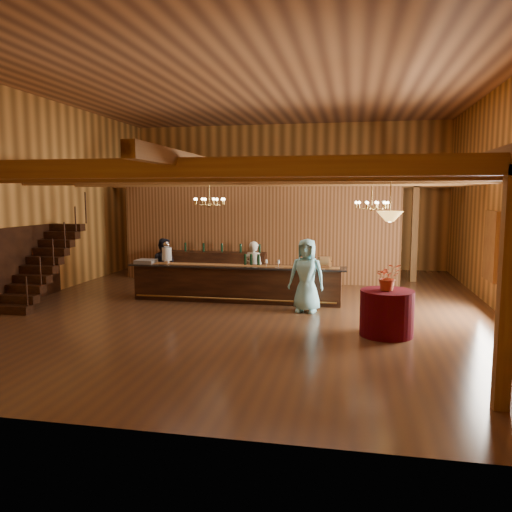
% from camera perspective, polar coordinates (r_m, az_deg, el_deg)
% --- Properties ---
extents(floor, '(14.00, 14.00, 0.00)m').
position_cam_1_polar(floor, '(12.89, -0.56, -5.62)').
color(floor, '#492D1D').
rests_on(floor, ground).
extents(ceiling, '(14.00, 14.00, 0.00)m').
position_cam_1_polar(ceiling, '(12.86, -0.60, 19.04)').
color(ceiling, '#AC7043').
rests_on(ceiling, wall_back).
extents(wall_back, '(12.00, 0.10, 5.50)m').
position_cam_1_polar(wall_back, '(19.49, 3.59, 6.79)').
color(wall_back, '#C28037').
rests_on(wall_back, floor).
extents(wall_front, '(12.00, 0.10, 5.50)m').
position_cam_1_polar(wall_front, '(5.90, -14.47, 6.10)').
color(wall_front, '#C28037').
rests_on(wall_front, floor).
extents(wall_left, '(0.10, 14.00, 5.50)m').
position_cam_1_polar(wall_left, '(14.99, -23.81, 6.15)').
color(wall_left, '#C28037').
rests_on(wall_left, floor).
extents(wall_right, '(0.10, 14.00, 5.50)m').
position_cam_1_polar(wall_right, '(12.80, 26.91, 5.94)').
color(wall_right, '#C28037').
rests_on(wall_right, floor).
extents(beam_grid, '(11.90, 13.90, 0.39)m').
position_cam_1_polar(beam_grid, '(13.09, -0.13, 8.86)').
color(beam_grid, olive).
rests_on(beam_grid, wall_left).
extents(support_posts, '(9.20, 10.20, 3.20)m').
position_cam_1_polar(support_posts, '(12.15, -1.05, 1.25)').
color(support_posts, olive).
rests_on(support_posts, floor).
extents(partition_wall, '(9.00, 0.18, 3.10)m').
position_cam_1_polar(partition_wall, '(16.16, 0.18, 2.51)').
color(partition_wall, brown).
rests_on(partition_wall, floor).
extents(window_right_back, '(0.12, 1.05, 1.75)m').
position_cam_1_polar(window_right_back, '(13.82, 25.31, 1.06)').
color(window_right_back, white).
rests_on(window_right_back, wall_right).
extents(staircase, '(1.00, 2.80, 2.00)m').
position_cam_1_polar(staircase, '(14.18, -23.33, -0.94)').
color(staircase, '#381B0D').
rests_on(staircase, floor).
extents(backroom_boxes, '(4.10, 0.60, 1.10)m').
position_cam_1_polar(backroom_boxes, '(18.19, 2.01, -0.23)').
color(backroom_boxes, '#381B0D').
rests_on(backroom_boxes, floor).
extents(tasting_bar, '(5.79, 0.76, 0.98)m').
position_cam_1_polar(tasting_bar, '(13.26, -2.29, -3.12)').
color(tasting_bar, '#381B0D').
rests_on(tasting_bar, floor).
extents(beverage_dispenser, '(0.26, 0.26, 0.60)m').
position_cam_1_polar(beverage_dispenser, '(13.76, -10.16, 0.36)').
color(beverage_dispenser, silver).
rests_on(beverage_dispenser, tasting_bar).
extents(glass_rack_tray, '(0.50, 0.50, 0.10)m').
position_cam_1_polar(glass_rack_tray, '(13.92, -12.47, -0.61)').
color(glass_rack_tray, gray).
rests_on(glass_rack_tray, tasting_bar).
extents(raffle_drum, '(0.34, 0.24, 0.30)m').
position_cam_1_polar(raffle_drum, '(12.79, 7.84, -0.60)').
color(raffle_drum, olive).
rests_on(raffle_drum, tasting_bar).
extents(bar_bottle_0, '(0.07, 0.07, 0.30)m').
position_cam_1_polar(bar_bottle_0, '(13.22, -1.24, -0.40)').
color(bar_bottle_0, black).
rests_on(bar_bottle_0, tasting_bar).
extents(bar_bottle_1, '(0.07, 0.07, 0.30)m').
position_cam_1_polar(bar_bottle_1, '(13.19, -0.55, -0.42)').
color(bar_bottle_1, black).
rests_on(bar_bottle_1, tasting_bar).
extents(bar_bottle_2, '(0.07, 0.07, 0.30)m').
position_cam_1_polar(bar_bottle_2, '(13.15, 0.29, -0.44)').
color(bar_bottle_2, black).
rests_on(bar_bottle_2, tasting_bar).
extents(backbar_shelf, '(3.50, 0.60, 0.98)m').
position_cam_1_polar(backbar_shelf, '(16.29, -4.95, -1.23)').
color(backbar_shelf, '#381B0D').
rests_on(backbar_shelf, floor).
extents(round_table, '(1.07, 1.07, 0.92)m').
position_cam_1_polar(round_table, '(10.42, 14.71, -6.31)').
color(round_table, '#420504').
rests_on(round_table, floor).
extents(chandelier_left, '(0.80, 0.80, 0.70)m').
position_cam_1_polar(chandelier_left, '(12.82, -5.34, 6.25)').
color(chandelier_left, '#A57F3D').
rests_on(chandelier_left, beam_grid).
extents(chandelier_right, '(0.80, 0.80, 0.78)m').
position_cam_1_polar(chandelier_right, '(12.71, 13.10, 5.73)').
color(chandelier_right, '#A57F3D').
rests_on(chandelier_right, beam_grid).
extents(pendant_lamp, '(0.52, 0.52, 0.90)m').
position_cam_1_polar(pendant_lamp, '(10.16, 15.06, 4.41)').
color(pendant_lamp, '#A57F3D').
rests_on(pendant_lamp, beam_grid).
extents(bartender, '(0.62, 0.47, 1.55)m').
position_cam_1_polar(bartender, '(13.86, -0.27, -1.47)').
color(bartender, silver).
rests_on(bartender, floor).
extents(staff_second, '(0.78, 0.61, 1.59)m').
position_cam_1_polar(staff_second, '(14.53, -10.54, -1.12)').
color(staff_second, black).
rests_on(staff_second, floor).
extents(guest, '(0.95, 0.70, 1.78)m').
position_cam_1_polar(guest, '(12.07, 5.80, -2.23)').
color(guest, '#88DEF1').
rests_on(guest, floor).
extents(floor_plant, '(0.85, 0.75, 1.30)m').
position_cam_1_polar(floor_plant, '(16.20, 8.17, -0.75)').
color(floor_plant, '#3C6C2D').
rests_on(floor_plant, floor).
extents(table_flowers, '(0.56, 0.51, 0.55)m').
position_cam_1_polar(table_flowers, '(10.25, 14.85, -2.33)').
color(table_flowers, '#C04D2E').
rests_on(table_flowers, round_table).
extents(table_vase, '(0.20, 0.20, 0.30)m').
position_cam_1_polar(table_vase, '(10.43, 14.78, -2.89)').
color(table_vase, '#A57F3D').
rests_on(table_vase, round_table).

